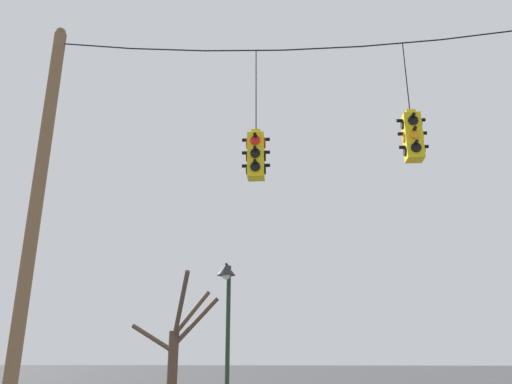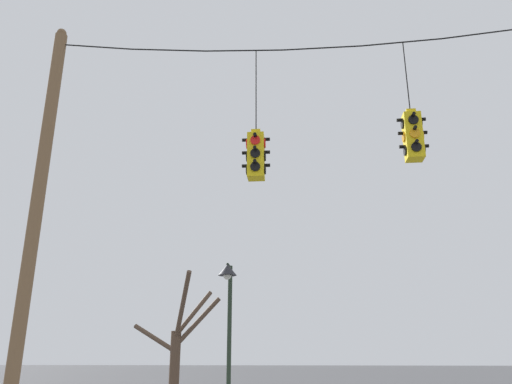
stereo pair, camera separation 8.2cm
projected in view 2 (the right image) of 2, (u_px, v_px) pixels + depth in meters
The scene contains 6 objects.
utility_pole_left at pixel (35, 215), 10.29m from camera, with size 0.27×0.27×9.05m.
span_wire at pixel (321, 42), 10.98m from camera, with size 12.05×0.03×0.49m.
traffic_light_near_right_pole at pixel (256, 155), 10.27m from camera, with size 0.58×0.58×3.02m.
traffic_light_near_left_pole at pixel (413, 136), 10.10m from camera, with size 0.58×0.58×2.73m.
street_lamp at pixel (228, 299), 13.52m from camera, with size 0.51×0.87×4.18m.
bare_tree at pixel (178, 351), 15.56m from camera, with size 2.92×2.31×4.21m.
Camera 2 is at (-0.60, -9.15, 1.74)m, focal length 35.00 mm.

